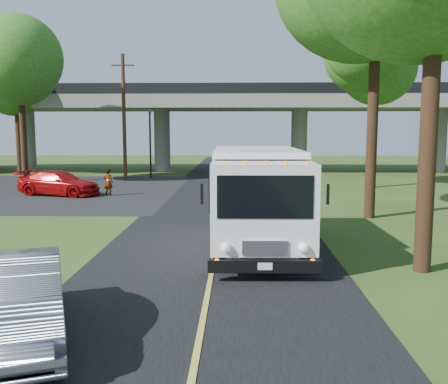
{
  "coord_description": "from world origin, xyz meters",
  "views": [
    {
      "loc": [
        0.67,
        -11.85,
        3.68
      ],
      "look_at": [
        0.21,
        4.75,
        1.6
      ],
      "focal_mm": 40.0,
      "sensor_mm": 36.0,
      "label": 1
    }
  ],
  "objects_px": {
    "traffic_signal": "(150,136)",
    "step_van": "(257,195)",
    "utility_pole": "(124,117)",
    "tree_left_far": "(17,82)",
    "pedestrian": "(108,182)",
    "silver_sedan": "(16,300)",
    "red_sedan": "(59,183)",
    "tree_left_lot": "(22,66)",
    "tree_right_far": "(377,54)"
  },
  "relations": [
    {
      "from": "red_sedan",
      "to": "step_van",
      "type": "bearing_deg",
      "value": -123.5
    },
    {
      "from": "tree_left_lot",
      "to": "red_sedan",
      "type": "xyz_separation_m",
      "value": [
        4.4,
        -6.08,
        -7.21
      ]
    },
    {
      "from": "red_sedan",
      "to": "silver_sedan",
      "type": "relative_size",
      "value": 1.08
    },
    {
      "from": "traffic_signal",
      "to": "red_sedan",
      "type": "bearing_deg",
      "value": -108.34
    },
    {
      "from": "utility_pole",
      "to": "tree_right_far",
      "type": "relative_size",
      "value": 0.82
    },
    {
      "from": "silver_sedan",
      "to": "traffic_signal",
      "type": "bearing_deg",
      "value": 73.89
    },
    {
      "from": "step_van",
      "to": "pedestrian",
      "type": "relative_size",
      "value": 4.81
    },
    {
      "from": "utility_pole",
      "to": "silver_sedan",
      "type": "distance_m",
      "value": 28.17
    },
    {
      "from": "step_van",
      "to": "traffic_signal",
      "type": "bearing_deg",
      "value": 106.94
    },
    {
      "from": "traffic_signal",
      "to": "tree_right_far",
      "type": "height_order",
      "value": "tree_right_far"
    },
    {
      "from": "tree_right_far",
      "to": "step_van",
      "type": "distance_m",
      "value": 19.41
    },
    {
      "from": "traffic_signal",
      "to": "tree_left_lot",
      "type": "relative_size",
      "value": 0.5
    },
    {
      "from": "traffic_signal",
      "to": "step_van",
      "type": "bearing_deg",
      "value": -72.16
    },
    {
      "from": "tree_left_far",
      "to": "pedestrian",
      "type": "xyz_separation_m",
      "value": [
        10.24,
        -12.26,
        -6.68
      ]
    },
    {
      "from": "tree_right_far",
      "to": "tree_left_lot",
      "type": "distance_m",
      "value": 23.09
    },
    {
      "from": "step_van",
      "to": "pedestrian",
      "type": "height_order",
      "value": "step_van"
    },
    {
      "from": "traffic_signal",
      "to": "tree_right_far",
      "type": "distance_m",
      "value": 17.18
    },
    {
      "from": "red_sedan",
      "to": "pedestrian",
      "type": "bearing_deg",
      "value": -78.07
    },
    {
      "from": "traffic_signal",
      "to": "silver_sedan",
      "type": "distance_m",
      "value": 29.81
    },
    {
      "from": "tree_left_far",
      "to": "utility_pole",
      "type": "bearing_deg",
      "value": -22.43
    },
    {
      "from": "tree_left_lot",
      "to": "traffic_signal",
      "type": "bearing_deg",
      "value": 28.11
    },
    {
      "from": "pedestrian",
      "to": "silver_sedan",
      "type": "bearing_deg",
      "value": 114.25
    },
    {
      "from": "step_van",
      "to": "red_sedan",
      "type": "xyz_separation_m",
      "value": [
        -10.66,
        12.34,
        -0.98
      ]
    },
    {
      "from": "step_van",
      "to": "silver_sedan",
      "type": "relative_size",
      "value": 1.67
    },
    {
      "from": "pedestrian",
      "to": "utility_pole",
      "type": "bearing_deg",
      "value": -69.33
    },
    {
      "from": "tree_left_far",
      "to": "step_van",
      "type": "relative_size",
      "value": 1.34
    },
    {
      "from": "utility_pole",
      "to": "tree_left_lot",
      "type": "bearing_deg",
      "value": -161.03
    },
    {
      "from": "tree_left_lot",
      "to": "step_van",
      "type": "distance_m",
      "value": 24.6
    },
    {
      "from": "traffic_signal",
      "to": "pedestrian",
      "type": "height_order",
      "value": "traffic_signal"
    },
    {
      "from": "traffic_signal",
      "to": "tree_left_lot",
      "type": "distance_m",
      "value": 10.01
    },
    {
      "from": "utility_pole",
      "to": "tree_left_far",
      "type": "xyz_separation_m",
      "value": [
        -9.29,
        3.84,
        2.86
      ]
    },
    {
      "from": "tree_right_far",
      "to": "step_van",
      "type": "xyz_separation_m",
      "value": [
        -7.94,
        -16.42,
        -6.63
      ]
    },
    {
      "from": "traffic_signal",
      "to": "tree_left_lot",
      "type": "height_order",
      "value": "tree_left_lot"
    },
    {
      "from": "tree_left_far",
      "to": "step_van",
      "type": "height_order",
      "value": "tree_left_far"
    },
    {
      "from": "tree_right_far",
      "to": "pedestrian",
      "type": "height_order",
      "value": "tree_right_far"
    },
    {
      "from": "silver_sedan",
      "to": "tree_left_lot",
      "type": "bearing_deg",
      "value": 91.11
    },
    {
      "from": "tree_left_lot",
      "to": "silver_sedan",
      "type": "distance_m",
      "value": 28.45
    },
    {
      "from": "tree_right_far",
      "to": "step_van",
      "type": "height_order",
      "value": "tree_right_far"
    },
    {
      "from": "pedestrian",
      "to": "traffic_signal",
      "type": "bearing_deg",
      "value": -78.77
    },
    {
      "from": "red_sedan",
      "to": "silver_sedan",
      "type": "bearing_deg",
      "value": -146.55
    },
    {
      "from": "tree_right_far",
      "to": "step_van",
      "type": "bearing_deg",
      "value": -115.8
    },
    {
      "from": "tree_left_far",
      "to": "traffic_signal",
      "type": "bearing_deg",
      "value": -9.65
    },
    {
      "from": "tree_right_far",
      "to": "pedestrian",
      "type": "xyz_separation_m",
      "value": [
        -15.76,
        -4.26,
        -7.54
      ]
    },
    {
      "from": "traffic_signal",
      "to": "utility_pole",
      "type": "bearing_deg",
      "value": -126.87
    },
    {
      "from": "silver_sedan",
      "to": "step_van",
      "type": "bearing_deg",
      "value": 35.87
    },
    {
      "from": "silver_sedan",
      "to": "tree_left_far",
      "type": "bearing_deg",
      "value": 91.88
    },
    {
      "from": "utility_pole",
      "to": "tree_left_far",
      "type": "relative_size",
      "value": 0.91
    },
    {
      "from": "utility_pole",
      "to": "silver_sedan",
      "type": "xyz_separation_m",
      "value": [
        4.3,
        -27.57,
        -3.87
      ]
    },
    {
      "from": "tree_right_far",
      "to": "pedestrian",
      "type": "bearing_deg",
      "value": -164.86
    },
    {
      "from": "traffic_signal",
      "to": "tree_right_far",
      "type": "xyz_separation_m",
      "value": [
        15.21,
        -6.16,
        5.1
      ]
    }
  ]
}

